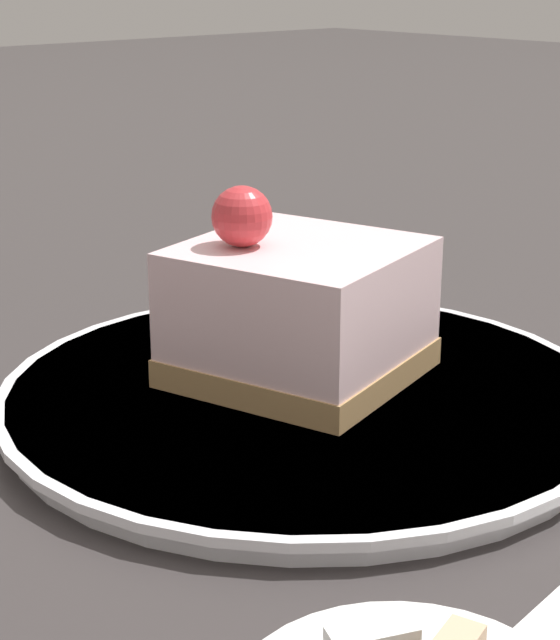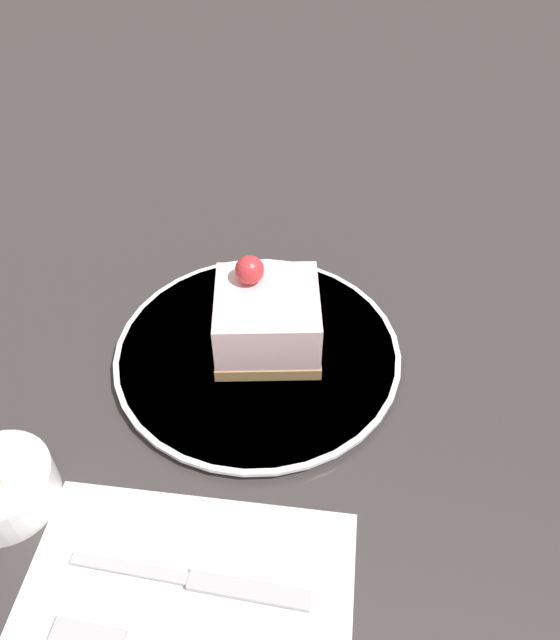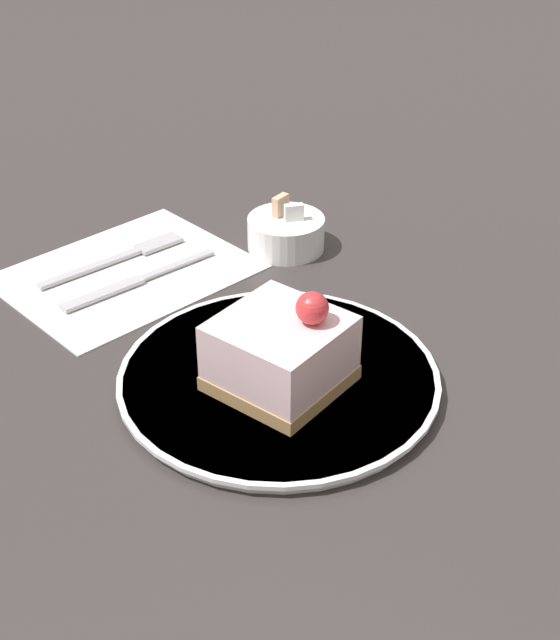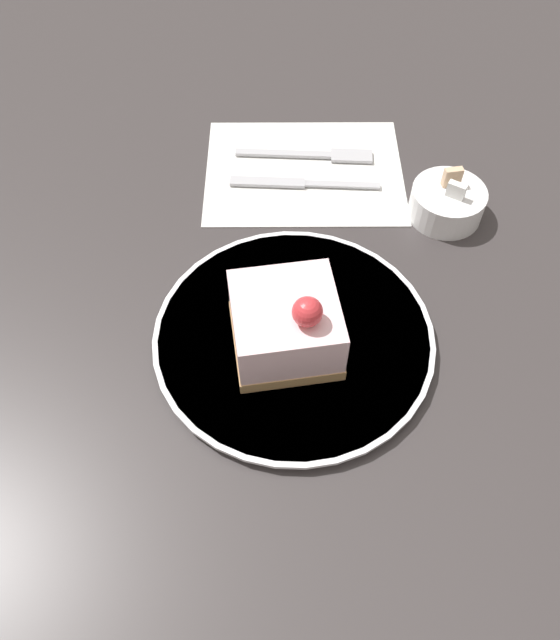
% 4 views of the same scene
% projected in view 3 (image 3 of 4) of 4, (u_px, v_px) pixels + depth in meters
% --- Properties ---
extents(ground_plane, '(4.00, 4.00, 0.00)m').
position_uv_depth(ground_plane, '(299.00, 387.00, 0.75)').
color(ground_plane, '#383333').
extents(plate, '(0.27, 0.27, 0.01)m').
position_uv_depth(plate, '(279.00, 379.00, 0.75)').
color(plate, white).
rests_on(plate, ground_plane).
extents(cake_slice, '(0.12, 0.12, 0.09)m').
position_uv_depth(cake_slice, '(282.00, 354.00, 0.72)').
color(cake_slice, '#AD8451').
rests_on(cake_slice, plate).
extents(napkin, '(0.22, 0.26, 0.00)m').
position_uv_depth(napkin, '(126.00, 272.00, 0.91)').
color(napkin, white).
rests_on(napkin, ground_plane).
extents(fork, '(0.03, 0.17, 0.00)m').
position_uv_depth(fork, '(124.00, 256.00, 0.93)').
color(fork, '#B2B2B7').
rests_on(fork, napkin).
extents(knife, '(0.03, 0.18, 0.00)m').
position_uv_depth(knife, '(127.00, 284.00, 0.89)').
color(knife, '#B2B2B7').
rests_on(knife, napkin).
extents(sugar_bowl, '(0.08, 0.08, 0.06)m').
position_uv_depth(sugar_bowl, '(286.00, 233.00, 0.95)').
color(sugar_bowl, white).
rests_on(sugar_bowl, ground_plane).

